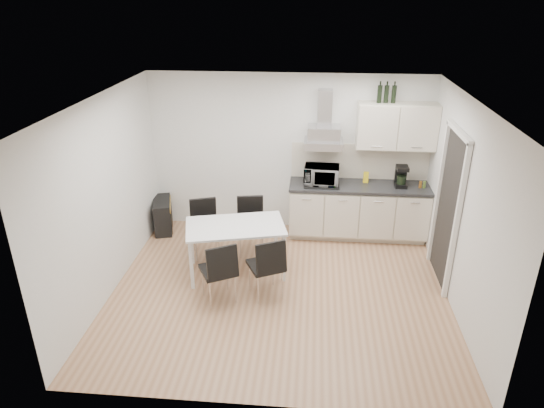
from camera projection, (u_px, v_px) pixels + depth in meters
The scene contains 15 objects.
ground at pixel (279, 291), 6.61m from camera, with size 4.50×4.50×0.00m, color tan.
wall_back at pixel (289, 154), 7.90m from camera, with size 4.50×0.10×2.60m, color silver.
wall_front at pixel (263, 296), 4.26m from camera, with size 4.50×0.10×2.60m, color silver.
wall_left at pixel (106, 197), 6.26m from camera, with size 0.10×4.00×2.60m, color silver.
wall_right at pixel (464, 210), 5.90m from camera, with size 0.10×4.00×2.60m, color silver.
ceiling at pixel (280, 100), 5.55m from camera, with size 4.50×4.50×0.00m, color white.
doorway at pixel (447, 210), 6.50m from camera, with size 0.08×1.04×2.10m, color white.
kitchenette at pixel (361, 189), 7.75m from camera, with size 2.22×0.64×2.52m.
dining_table at pixel (235, 231), 6.78m from camera, with size 1.51×1.08×0.75m.
chair_far_left at pixel (205, 230), 7.31m from camera, with size 0.44×0.50×0.88m, color black, non-canonical shape.
chair_far_right at pixel (251, 227), 7.39m from camera, with size 0.44×0.50×0.88m, color black, non-canonical shape.
chair_near_left at pixel (218, 271), 6.24m from camera, with size 0.44×0.50×0.88m, color black, non-canonical shape.
chair_near_right at pixel (266, 266), 6.35m from camera, with size 0.44×0.50×0.88m, color black, non-canonical shape.
guitar_amp at pixel (163, 215), 8.17m from camera, with size 0.44×0.70×0.54m.
floor_speaker at pixel (249, 219), 8.33m from camera, with size 0.17×0.15×0.28m, color black.
Camera 1 is at (0.39, -5.53, 3.78)m, focal length 32.00 mm.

